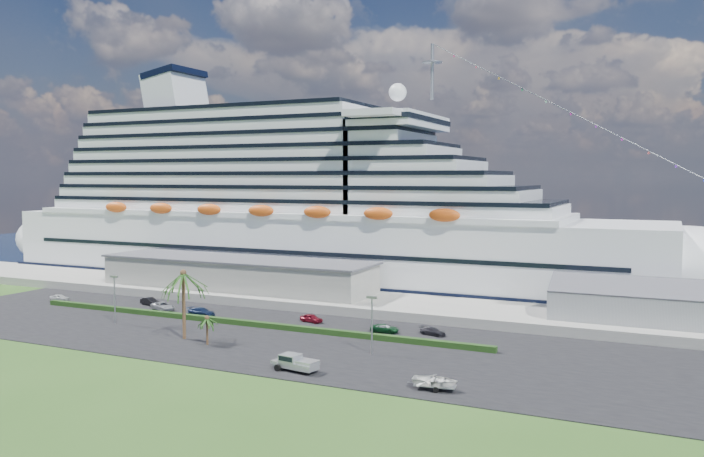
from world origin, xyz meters
The scene contains 22 objects.
ground centered at (0.00, 0.00, 0.00)m, with size 420.00×420.00×0.00m, color #2A4E1A.
asphalt_lot centered at (0.00, 11.00, 0.06)m, with size 140.00×38.00×0.12m, color black.
wharf centered at (0.00, 40.00, 0.90)m, with size 240.00×20.00×1.80m, color gray.
water centered at (0.00, 130.00, 0.01)m, with size 420.00×160.00×0.02m, color black.
cruise_ship centered at (-21.53, 64.00, 16.69)m, with size 191.00×38.00×54.00m.
terminal_building centered at (-25.00, 40.00, 5.01)m, with size 61.00×15.00×6.30m.
port_shed centered at (52.00, 40.00, 4.40)m, with size 24.00×12.31×7.37m.
hedge centered at (-8.00, 16.00, 0.57)m, with size 88.00×1.10×0.90m, color black.
lamp_post_left centered at (-28.00, 8.00, 5.34)m, with size 1.60×0.35×8.27m.
lamp_post_right centered at (20.00, 8.00, 5.34)m, with size 1.60×0.35×8.27m.
palm_tall centered at (-10.00, 4.00, 9.20)m, with size 8.82×8.82×11.13m.
palm_short centered at (-4.50, 2.50, 3.67)m, with size 3.53×3.53×4.56m.
parked_car_0 centered at (-53.84, 19.44, 0.80)m, with size 1.60×3.99×1.36m, color silver.
parked_car_1 centered at (-34.17, 23.64, 0.86)m, with size 1.57×4.51×1.49m, color black.
parked_car_2 centered at (-28.46, 20.75, 0.88)m, with size 2.52×5.46×1.52m, color #9EA2A7.
parked_car_3 centered at (-18.39, 19.28, 0.89)m, with size 2.14×5.27×1.53m, color #122040.
parked_car_4 centered at (2.13, 23.03, 0.83)m, with size 1.68×4.18×1.42m, color maroon.
parked_car_5 centered at (16.53, 21.23, 0.73)m, with size 1.29×3.70×1.22m, color silver.
parked_car_6 centered at (16.55, 21.22, 0.76)m, with size 2.14×4.63×1.29m, color #0E3919.
parked_car_7 centered at (24.24, 22.64, 0.75)m, with size 1.76×4.32×1.25m, color #232228.
pickup_truck centered at (14.38, -4.17, 1.30)m, with size 6.35×3.08×2.14m.
boat_trailer centered at (33.36, -4.19, 1.28)m, with size 6.28×4.49×1.75m.
Camera 1 is at (57.90, -80.04, 25.21)m, focal length 35.00 mm.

